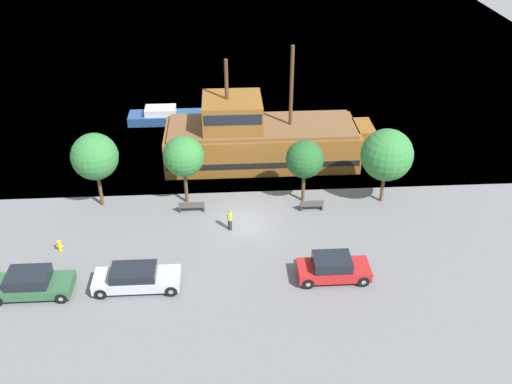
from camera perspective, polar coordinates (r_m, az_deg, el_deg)
name	(u,v)px	position (r m, az deg, el deg)	size (l,w,h in m)	color
ground_plane	(246,223)	(38.35, -1.05, -3.13)	(160.00, 160.00, 0.00)	slate
water_surface	(231,34)	(78.57, -2.55, 15.52)	(80.00, 80.00, 0.00)	slate
pirate_ship	(259,138)	(44.92, 0.31, 5.38)	(16.25, 5.44, 9.36)	brown
moored_boat_dockside	(166,116)	(52.88, -9.03, 7.49)	(6.82, 2.17, 1.42)	navy
parked_car_curb_front	(136,278)	(33.51, -11.89, -8.40)	(4.91, 1.91, 1.37)	#B7BCC6
parked_car_curb_mid	(333,268)	(33.71, 7.71, -7.53)	(4.20, 1.88, 1.52)	#B21E1E
parked_car_curb_rear	(31,283)	(34.76, -21.55, -8.50)	(4.44, 1.98, 1.50)	#2D5B38
fire_hydrant	(59,245)	(37.76, -19.08, -5.03)	(0.42, 0.25, 0.76)	yellow
bench_promenade_east	(192,206)	(39.52, -6.45, -1.42)	(1.76, 0.45, 0.85)	#4C4742
bench_promenade_west	(312,205)	(39.61, 5.58, -1.29)	(1.58, 0.45, 0.85)	#4C4742
pedestrian_walking_near	(230,220)	(37.37, -2.64, -2.77)	(0.32, 0.32, 1.55)	#232838
tree_row_east	(95,157)	(39.81, -15.83, 3.42)	(3.18, 3.18, 5.44)	brown
tree_row_mideast	(184,157)	(39.06, -7.24, 3.53)	(2.80, 2.80, 5.04)	brown
tree_row_midwest	(305,159)	(39.18, 4.89, 3.27)	(2.62, 2.62, 4.65)	brown
tree_row_west	(387,155)	(39.83, 12.96, 3.63)	(3.59, 3.59, 5.49)	brown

